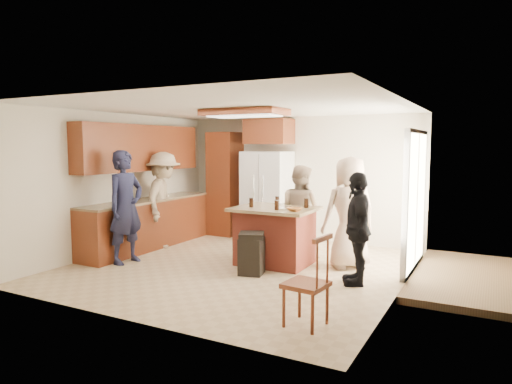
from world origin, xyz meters
The scene contains 12 objects.
person_front_left centered at (-1.76, -0.62, 0.92)m, with size 0.67×0.49×1.85m, color #191A32.
person_behind_left centered at (0.62, 1.02, 0.80)m, with size 0.77×0.48×1.59m, color tan.
person_behind_right centered at (1.55, 0.78, 0.88)m, with size 0.86×0.56×1.76m, color tan.
person_side_right centered at (1.89, 0.00, 0.78)m, with size 0.92×0.47×1.57m, color black.
person_counter centered at (-1.98, 0.61, 0.90)m, with size 1.16×0.54×1.80m, color tan.
left_cabinetry centered at (-2.24, 0.40, 0.96)m, with size 0.64×3.00×2.30m.
back_wall_units centered at (-1.33, 2.20, 1.38)m, with size 1.80×0.60×2.45m.
refrigerator centered at (-0.55, 2.12, 0.90)m, with size 0.90×0.76×1.80m.
kitchen_island centered at (0.43, 0.44, 0.47)m, with size 1.28×1.03×0.93m.
island_items centered at (0.67, 0.35, 0.97)m, with size 0.96×0.67×0.15m.
trash_bin centered at (0.38, -0.26, 0.32)m, with size 0.48×0.48×0.63m.
spindle_chair centered at (1.84, -1.72, 0.45)m, with size 0.47×0.47×0.99m.
Camera 1 is at (3.55, -6.14, 1.92)m, focal length 32.00 mm.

